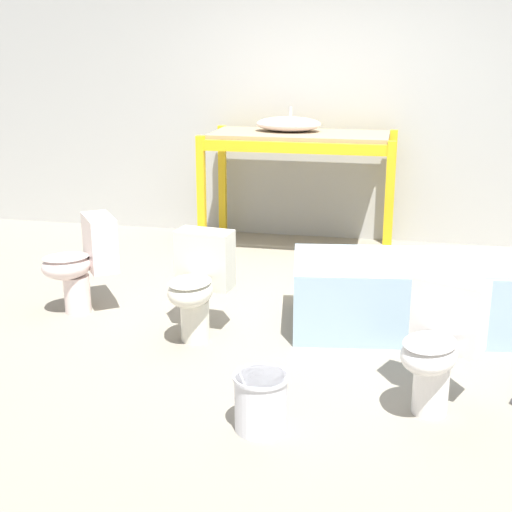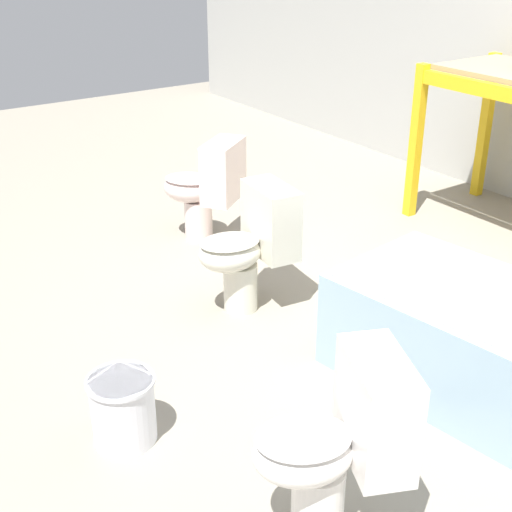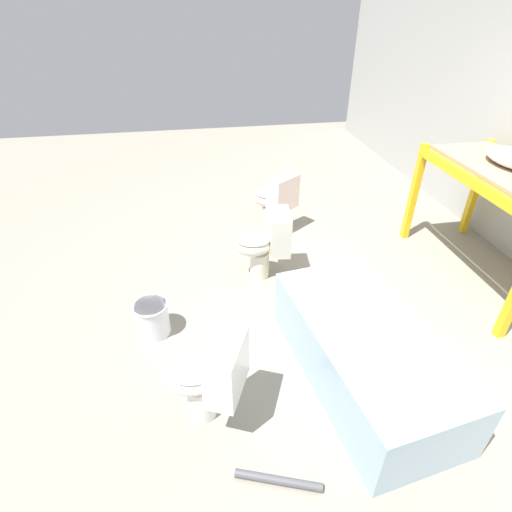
{
  "view_description": "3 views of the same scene",
  "coord_description": "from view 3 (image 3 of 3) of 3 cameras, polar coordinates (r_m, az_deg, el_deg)",
  "views": [
    {
      "loc": [
        0.73,
        -4.88,
        1.93
      ],
      "look_at": [
        -0.1,
        -0.91,
        0.68
      ],
      "focal_mm": 50.0,
      "sensor_mm": 36.0,
      "label": 1
    },
    {
      "loc": [
        2.39,
        -2.61,
        2.01
      ],
      "look_at": [
        -0.14,
        -0.85,
        0.54
      ],
      "focal_mm": 50.0,
      "sensor_mm": 36.0,
      "label": 2
    },
    {
      "loc": [
        2.68,
        -1.28,
        2.4
      ],
      "look_at": [
        -0.11,
        -0.79,
        0.54
      ],
      "focal_mm": 28.0,
      "sensor_mm": 36.0,
      "label": 3
    }
  ],
  "objects": [
    {
      "name": "ground_plane",
      "position": [
        3.82,
        12.06,
        -6.55
      ],
      "size": [
        12.0,
        12.0,
        0.0
      ],
      "primitive_type": "plane",
      "color": "gray"
    },
    {
      "name": "shelving_rack",
      "position": [
        4.29,
        32.32,
        7.97
      ],
      "size": [
        1.73,
        0.83,
        1.11
      ],
      "color": "yellow",
      "rests_on": "ground_plane"
    },
    {
      "name": "bathtub_main",
      "position": [
        3.03,
        15.21,
        -12.73
      ],
      "size": [
        1.69,
        0.99,
        0.48
      ],
      "rotation": [
        0.0,
        0.0,
        0.14
      ],
      "color": "#99B7CC",
      "rests_on": "ground_plane"
    },
    {
      "name": "toilet_near",
      "position": [
        2.64,
        -6.82,
        -16.61
      ],
      "size": [
        0.51,
        0.61,
        0.71
      ],
      "rotation": [
        0.0,
        0.0,
        -0.42
      ],
      "color": "white",
      "rests_on": "ground_plane"
    },
    {
      "name": "toilet_far",
      "position": [
        3.87,
        1.49,
        2.0
      ],
      "size": [
        0.39,
        0.56,
        0.71
      ],
      "rotation": [
        0.0,
        0.0,
        -0.13
      ],
      "color": "silver",
      "rests_on": "ground_plane"
    },
    {
      "name": "toilet_extra",
      "position": [
        4.73,
        2.66,
        8.17
      ],
      "size": [
        0.61,
        0.57,
        0.71
      ],
      "rotation": [
        0.0,
        0.0,
        -0.95
      ],
      "color": "silver",
      "rests_on": "ground_plane"
    },
    {
      "name": "bucket_white",
      "position": [
        3.45,
        -14.58,
        -8.56
      ],
      "size": [
        0.29,
        0.29,
        0.3
      ],
      "color": "silver",
      "rests_on": "ground_plane"
    },
    {
      "name": "loose_pipe",
      "position": [
        2.68,
        3.2,
        -29.35
      ],
      "size": [
        0.22,
        0.5,
        0.05
      ],
      "color": "#4C4C51",
      "rests_on": "ground_plane"
    }
  ]
}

